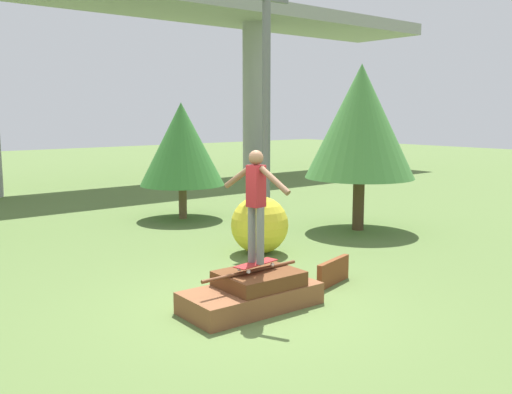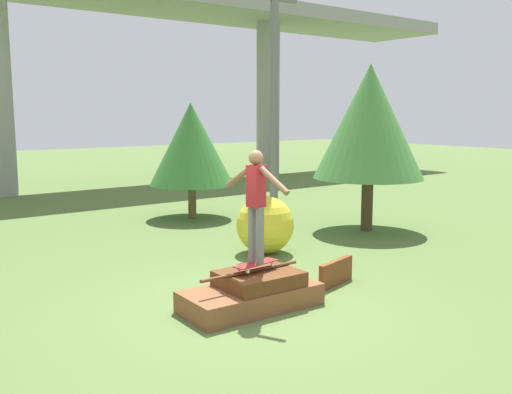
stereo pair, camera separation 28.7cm
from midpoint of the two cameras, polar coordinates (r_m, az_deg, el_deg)
ground_plane at (r=8.79m, az=0.43°, el=-11.06°), size 80.00×80.00×0.00m
scrap_pile at (r=8.73m, az=0.65°, el=-9.54°), size 2.13×1.07×0.61m
scrap_plank_loose at (r=9.97m, az=8.83°, el=-7.48°), size 0.97×0.34×0.43m
skateboard at (r=8.63m, az=0.96°, el=-6.70°), size 0.79×0.33×0.09m
skater at (r=8.42m, az=0.98°, el=-0.08°), size 0.28×1.28×1.70m
utility_pole at (r=13.88m, az=2.43°, el=9.63°), size 1.30×0.20×6.21m
tree_behind_left at (r=15.89m, az=-5.98°, el=5.28°), size 2.34×2.34×3.22m
tree_behind_right at (r=14.36m, az=11.84°, el=7.37°), size 2.71×2.71×4.12m
bush_yellow_flowering at (r=11.95m, az=1.61°, el=-2.80°), size 1.21×1.21×1.21m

